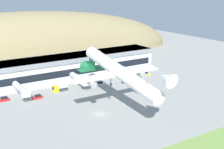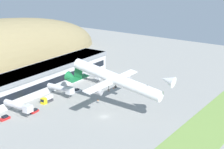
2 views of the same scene
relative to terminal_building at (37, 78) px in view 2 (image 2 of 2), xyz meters
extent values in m
plane|color=gray|center=(-6.87, -45.68, -6.43)|extent=(314.92, 314.92, 0.00)
cube|color=#759947|center=(-6.87, -85.11, -6.39)|extent=(283.43, 18.45, 0.08)
cube|color=silver|center=(0.00, 0.02, -0.76)|extent=(95.60, 14.21, 11.34)
cube|color=gray|center=(0.00, 0.02, 3.88)|extent=(96.80, 15.41, 2.04)
cube|color=black|center=(0.00, -7.14, -1.33)|extent=(91.78, 0.16, 3.17)
cylinder|color=silver|center=(-25.46, -13.90, -2.43)|extent=(2.60, 13.63, 2.60)
cube|color=silver|center=(-25.46, -20.71, -2.43)|extent=(3.38, 2.86, 2.86)
cylinder|color=slate|center=(-25.46, -20.21, -4.43)|extent=(0.36, 0.36, 4.00)
cylinder|color=silver|center=(0.77, -13.85, -2.43)|extent=(2.60, 13.52, 2.60)
cube|color=silver|center=(0.77, -20.60, -2.43)|extent=(3.38, 2.86, 2.86)
cylinder|color=slate|center=(0.77, -20.10, -4.43)|extent=(0.36, 0.36, 4.00)
cylinder|color=silver|center=(26.49, -12.65, -2.43)|extent=(2.60, 11.12, 2.60)
cube|color=silver|center=(26.49, -18.21, -2.43)|extent=(3.38, 2.86, 2.86)
cylinder|color=slate|center=(26.49, -17.71, -4.43)|extent=(0.36, 0.36, 4.00)
cylinder|color=white|center=(1.41, -46.07, 7.79)|extent=(4.66, 43.05, 11.49)
cone|color=white|center=(1.41, -69.76, 11.65)|extent=(4.57, 5.80, 5.34)
cone|color=#196B38|center=(1.41, -21.93, 3.86)|extent=(4.57, 6.72, 5.49)
cube|color=#196B38|center=(1.41, -25.61, 8.11)|extent=(0.50, 5.31, 7.87)
cube|color=#196B38|center=(1.41, -25.38, 4.42)|extent=(12.13, 3.28, 0.88)
cube|color=white|center=(1.41, -43.96, 6.63)|extent=(35.63, 3.63, 1.02)
cylinder|color=#9E9EA3|center=(-9.28, -44.49, 5.17)|extent=(2.30, 3.92, 2.85)
cylinder|color=#9E9EA3|center=(12.10, -44.49, 5.17)|extent=(2.30, 3.92, 2.85)
cylinder|color=#2D2D2D|center=(-1.15, -43.96, 4.25)|extent=(0.28, 0.28, 2.20)
cylinder|color=#2D2D2D|center=(-1.15, -43.96, 3.15)|extent=(0.45, 1.10, 1.10)
cylinder|color=#2D2D2D|center=(3.98, -43.96, 4.25)|extent=(0.28, 0.28, 2.20)
cylinder|color=#2D2D2D|center=(3.98, -43.96, 3.15)|extent=(0.45, 1.10, 1.10)
cylinder|color=#2D2D2D|center=(1.41, -60.88, 7.11)|extent=(0.22, 0.22, 1.98)
cylinder|color=#2D2D2D|center=(1.41, -60.88, 6.12)|extent=(0.30, 0.82, 0.82)
cube|color=gold|center=(37.47, -15.69, -6.01)|extent=(4.30, 2.02, 0.84)
cube|color=black|center=(37.26, -15.68, -5.25)|extent=(2.39, 1.66, 0.69)
cube|color=#B21E1E|center=(-32.32, -14.26, -5.97)|extent=(4.48, 1.87, 0.93)
cube|color=black|center=(-32.09, -14.26, -5.13)|extent=(2.47, 1.58, 0.76)
cube|color=#B21E1E|center=(-20.11, -18.74, -6.01)|extent=(4.19, 2.03, 0.85)
cube|color=black|center=(-19.91, -18.72, -5.23)|extent=(2.35, 1.61, 0.70)
cube|color=silver|center=(10.14, -17.19, -6.01)|extent=(3.84, 1.68, 0.84)
cube|color=black|center=(9.95, -17.19, -5.25)|extent=(2.11, 1.42, 0.69)
cube|color=gold|center=(-10.79, -15.04, -5.09)|extent=(2.11, 2.37, 2.68)
cube|color=black|center=(-11.83, -15.08, -4.61)|extent=(0.15, 1.96, 1.18)
cube|color=#38383D|center=(-7.61, -14.93, -5.98)|extent=(4.39, 2.23, 0.90)
cylinder|color=silver|center=(-7.61, -14.93, -4.44)|extent=(4.18, 2.33, 2.19)
cube|color=orange|center=(24.34, -28.97, -6.42)|extent=(0.52, 0.52, 0.03)
cone|color=orange|center=(24.34, -28.97, -6.13)|extent=(0.40, 0.40, 0.55)
cube|color=orange|center=(6.49, -32.51, -6.42)|extent=(0.52, 0.52, 0.03)
cone|color=orange|center=(6.49, -32.51, -6.13)|extent=(0.40, 0.40, 0.55)
camera|label=1|loc=(-57.83, -133.97, 37.50)|focal=50.00mm
camera|label=2|loc=(-122.02, -129.42, 56.32)|focal=60.00mm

